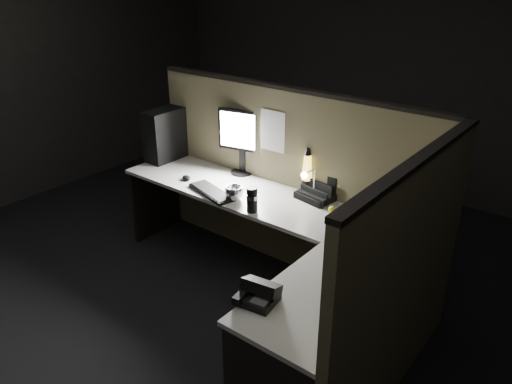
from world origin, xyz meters
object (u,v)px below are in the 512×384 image
Objects in this scene: monitor at (242,136)px; lava_lamp at (307,175)px; pc_tower at (167,134)px; keyboard at (212,192)px; desk_phone at (258,293)px.

monitor is 0.68m from lava_lamp.
lava_lamp is at bearing 4.83° from pc_tower.
keyboard is 1.97× the size of desk_phone.
pc_tower is at bearing 173.75° from keyboard.
monitor reaches higher than lava_lamp.
desk_phone is (1.98, -1.18, -0.18)m from pc_tower.
desk_phone is (1.21, -1.33, -0.29)m from monitor.
pc_tower reaches higher than desk_phone.
monitor reaches higher than desk_phone.
keyboard is 1.41m from desk_phone.
pc_tower is 2.31m from desk_phone.
lava_lamp is (1.42, 0.13, -0.08)m from pc_tower.
keyboard is 1.24× the size of lava_lamp.
keyboard is 0.76m from lava_lamp.
keyboard is at bearing -140.82° from lava_lamp.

